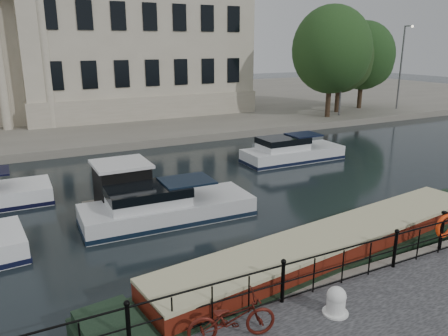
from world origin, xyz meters
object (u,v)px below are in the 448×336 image
Objects in this scene: harbour_hut at (122,188)px; life_ring_post at (444,226)px; bicycle at (232,318)px; narrowboat at (335,255)px; mooring_bollard at (336,301)px.

life_ring_post is at bearing -50.73° from harbour_hut.
narrowboat is (5.05, 2.35, -0.72)m from bicycle.
bicycle is at bearing 173.36° from mooring_bollard.
harbour_hut reaches higher than life_ring_post.
bicycle is at bearing -174.48° from life_ring_post.
narrowboat is at bearing -53.22° from bicycle.
life_ring_post reaches higher than narrowboat.
life_ring_post is 0.42× the size of harbour_hut.
harbour_hut reaches higher than narrowboat.
mooring_bollard reaches higher than narrowboat.
harbour_hut is at bearing 10.47° from bicycle.
narrowboat is at bearing 152.86° from life_ring_post.
life_ring_post is 0.08× the size of narrowboat.
bicycle is 1.56× the size of life_ring_post.
life_ring_post reaches higher than mooring_bollard.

